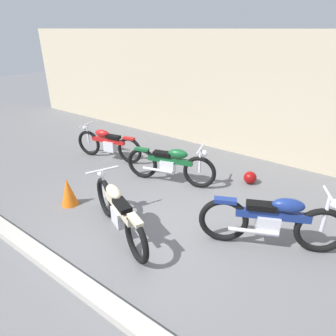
% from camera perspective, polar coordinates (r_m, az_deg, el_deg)
% --- Properties ---
extents(ground_plane, '(40.00, 40.00, 0.00)m').
position_cam_1_polar(ground_plane, '(5.13, -1.87, -11.90)').
color(ground_plane, slate).
extents(building_wall, '(18.00, 0.30, 3.11)m').
position_cam_1_polar(building_wall, '(7.89, 17.25, 12.93)').
color(building_wall, beige).
rests_on(building_wall, ground_plane).
extents(curb_strip, '(18.00, 0.24, 0.12)m').
position_cam_1_polar(curb_strip, '(4.29, -16.09, -21.24)').
color(curb_strip, '#B7B2A8').
rests_on(curb_strip, ground_plane).
extents(helmet, '(0.28, 0.28, 0.28)m').
position_cam_1_polar(helmet, '(6.73, 15.60, -1.79)').
color(helmet, maroon).
rests_on(helmet, ground_plane).
extents(traffic_cone, '(0.32, 0.32, 0.55)m').
position_cam_1_polar(traffic_cone, '(5.97, -18.74, -4.41)').
color(traffic_cone, orange).
rests_on(traffic_cone, ground_plane).
extents(motorcycle_blue, '(2.03, 1.12, 0.99)m').
position_cam_1_polar(motorcycle_blue, '(4.80, 19.68, -9.58)').
color(motorcycle_blue, black).
rests_on(motorcycle_blue, ground_plane).
extents(motorcycle_green, '(1.99, 0.78, 0.92)m').
position_cam_1_polar(motorcycle_green, '(6.39, 0.52, 0.74)').
color(motorcycle_green, black).
rests_on(motorcycle_green, ground_plane).
extents(motorcycle_red, '(1.93, 0.65, 0.87)m').
position_cam_1_polar(motorcycle_red, '(7.78, -11.56, 4.66)').
color(motorcycle_red, black).
rests_on(motorcycle_red, ground_plane).
extents(motorcycle_cream, '(1.94, 1.00, 0.93)m').
position_cam_1_polar(motorcycle_cream, '(4.86, -9.58, -8.24)').
color(motorcycle_cream, black).
rests_on(motorcycle_cream, ground_plane).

